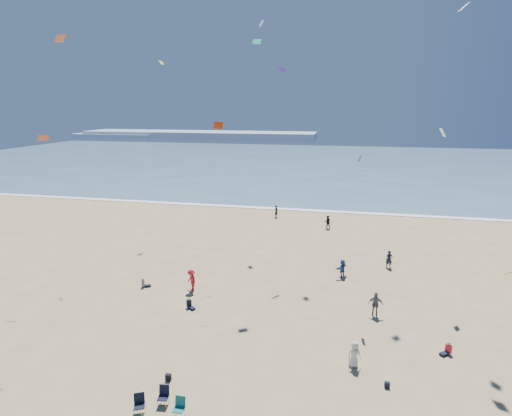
# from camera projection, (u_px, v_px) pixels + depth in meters

# --- Properties ---
(ocean) EXTENTS (220.00, 100.00, 0.06)m
(ocean) POSITION_uv_depth(u_px,v_px,m) (316.00, 163.00, 106.31)
(ocean) COLOR #476B84
(ocean) RESTS_ON ground
(surf_line) EXTENTS (220.00, 1.20, 0.08)m
(surf_line) POSITION_uv_depth(u_px,v_px,m) (295.00, 210.00, 58.92)
(surf_line) COLOR white
(surf_line) RESTS_ON ground
(headland_far) EXTENTS (110.00, 20.00, 3.20)m
(headland_far) POSITION_uv_depth(u_px,v_px,m) (199.00, 135.00, 189.03)
(headland_far) COLOR #7A8EA8
(headland_far) RESTS_ON ground
(headland_near) EXTENTS (40.00, 14.00, 2.00)m
(headland_near) POSITION_uv_depth(u_px,v_px,m) (117.00, 136.00, 192.45)
(headland_near) COLOR #7A8EA8
(headland_near) RESTS_ON ground
(standing_flyers) EXTENTS (38.21, 46.20, 1.87)m
(standing_flyers) POSITION_uv_depth(u_px,v_px,m) (317.00, 301.00, 29.62)
(standing_flyers) COLOR black
(standing_flyers) RESTS_ON ground
(seated_group) EXTENTS (23.94, 22.52, 0.84)m
(seated_group) POSITION_uv_depth(u_px,v_px,m) (247.00, 363.00, 23.14)
(seated_group) COLOR white
(seated_group) RESTS_ON ground
(chair_cluster) EXTENTS (2.70, 1.53, 1.00)m
(chair_cluster) POSITION_uv_depth(u_px,v_px,m) (160.00, 403.00, 19.91)
(chair_cluster) COLOR black
(chair_cluster) RESTS_ON ground
(black_backpack) EXTENTS (0.30, 0.22, 0.38)m
(black_backpack) POSITION_uv_depth(u_px,v_px,m) (168.00, 377.00, 22.28)
(black_backpack) COLOR black
(black_backpack) RESTS_ON ground
(navy_bag) EXTENTS (0.28, 0.18, 0.34)m
(navy_bag) POSITION_uv_depth(u_px,v_px,m) (387.00, 385.00, 21.71)
(navy_bag) COLOR black
(navy_bag) RESTS_ON ground
(kites_aloft) EXTENTS (40.88, 39.01, 30.92)m
(kites_aloft) POSITION_uv_depth(u_px,v_px,m) (389.00, 100.00, 23.46)
(kites_aloft) COLOR #5D238E
(kites_aloft) RESTS_ON ground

